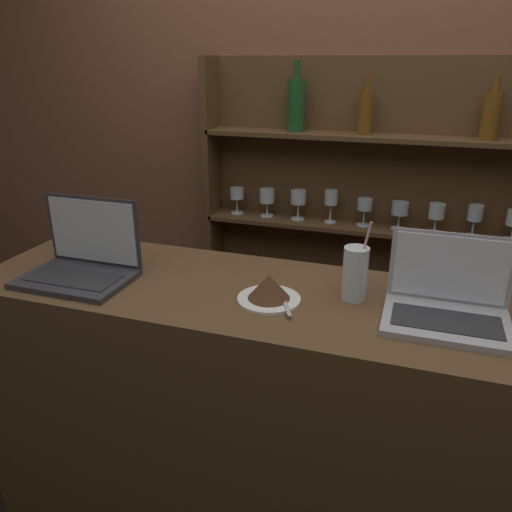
# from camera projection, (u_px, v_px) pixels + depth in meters

# --- Properties ---
(bar_counter) EXTENTS (2.03, 0.54, 0.96)m
(bar_counter) POSITION_uv_depth(u_px,v_px,m) (293.00, 429.00, 1.62)
(bar_counter) COLOR brown
(bar_counter) RESTS_ON ground_plane
(back_wall) EXTENTS (7.00, 0.06, 2.70)m
(back_wall) POSITION_uv_depth(u_px,v_px,m) (357.00, 119.00, 2.21)
(back_wall) COLOR brown
(back_wall) RESTS_ON ground_plane
(back_shelf) EXTENTS (1.49, 0.18, 1.61)m
(back_shelf) POSITION_uv_depth(u_px,v_px,m) (363.00, 232.00, 2.30)
(back_shelf) COLOR brown
(back_shelf) RESTS_ON ground_plane
(laptop_near) EXTENTS (0.33, 0.23, 0.24)m
(laptop_near) POSITION_uv_depth(u_px,v_px,m) (82.00, 261.00, 1.55)
(laptop_near) COLOR #333338
(laptop_near) RESTS_ON bar_counter
(laptop_far) EXTENTS (0.32, 0.23, 0.22)m
(laptop_far) POSITION_uv_depth(u_px,v_px,m) (447.00, 303.00, 1.30)
(laptop_far) COLOR #ADADB2
(laptop_far) RESTS_ON bar_counter
(cake_plate) EXTENTS (0.18, 0.18, 0.08)m
(cake_plate) POSITION_uv_depth(u_px,v_px,m) (269.00, 290.00, 1.40)
(cake_plate) COLOR white
(cake_plate) RESTS_ON bar_counter
(water_glass) EXTENTS (0.07, 0.07, 0.23)m
(water_glass) POSITION_uv_depth(u_px,v_px,m) (355.00, 273.00, 1.40)
(water_glass) COLOR silver
(water_glass) RESTS_ON bar_counter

